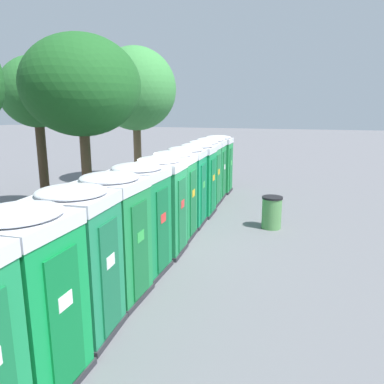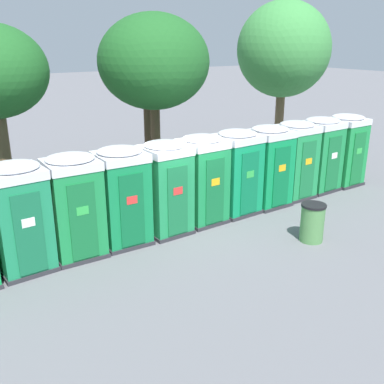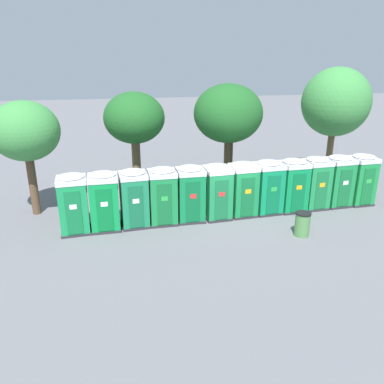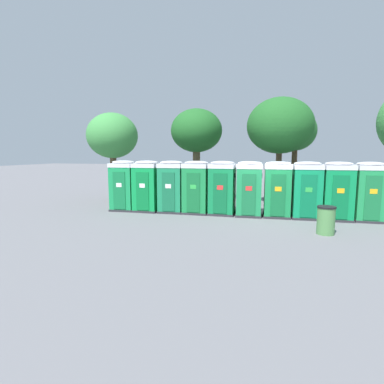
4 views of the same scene
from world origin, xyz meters
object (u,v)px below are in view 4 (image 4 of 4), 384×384
object	(u,v)px
portapotty_5	(249,188)
street_tree_3	(112,136)
portapotty_7	(306,190)
portapotty_6	(277,189)
portapotty_9	(369,191)
portapotty_8	(337,191)
street_tree_2	(280,126)
portapotty_2	(171,186)
portapotty_4	(222,188)
trash_can	(326,220)
street_tree_1	(295,132)
street_tree_4	(196,132)
portapotty_3	(196,187)
portapotty_1	(147,186)
portapotty_0	(124,185)

from	to	relation	value
portapotty_5	street_tree_3	xyz separation A→B (m)	(-8.23, 2.38, 2.61)
street_tree_3	portapotty_7	bearing A→B (deg)	-11.89
portapotty_6	portapotty_9	size ratio (longest dim) A/B	1.00
portapotty_8	street_tree_2	world-z (taller)	street_tree_2
portapotty_2	street_tree_3	xyz separation A→B (m)	(-4.47, 2.41, 2.61)
portapotty_9	street_tree_2	distance (m)	5.51
portapotty_4	street_tree_3	xyz separation A→B (m)	(-6.98, 2.36, 2.61)
portapotty_7	street_tree_3	world-z (taller)	street_tree_3
street_tree_3	portapotty_2	bearing A→B (deg)	-28.38
trash_can	portapotty_9	bearing A→B (deg)	52.80
portapotty_4	trash_can	xyz separation A→B (m)	(4.15, -2.61, -0.77)
portapotty_6	street_tree_1	size ratio (longest dim) A/B	0.47
portapotty_2	portapotty_5	distance (m)	3.77
portapotty_2	portapotty_5	size ratio (longest dim) A/B	1.00
street_tree_1	street_tree_4	world-z (taller)	street_tree_4
street_tree_4	portapotty_3	bearing A→B (deg)	-76.50
street_tree_2	portapotty_1	bearing A→B (deg)	-154.15
portapotty_9	trash_can	distance (m)	3.59
portapotty_0	portapotty_7	xyz separation A→B (m)	(8.78, 0.26, -0.00)
portapotty_1	street_tree_1	xyz separation A→B (m)	(7.36, 5.48, 2.90)
portapotty_9	trash_can	world-z (taller)	portapotty_9
street_tree_3	street_tree_4	size ratio (longest dim) A/B	0.96
portapotty_8	street_tree_1	xyz separation A→B (m)	(-1.42, 5.26, 2.90)
portapotty_8	portapotty_2	bearing A→B (deg)	-178.97
portapotty_1	portapotty_9	world-z (taller)	same
portapotty_7	portapotty_3	bearing A→B (deg)	-178.61
portapotty_7	street_tree_2	size ratio (longest dim) A/B	0.43
portapotty_7	portapotty_8	size ratio (longest dim) A/B	1.00
portapotty_3	street_tree_3	distance (m)	6.73
portapotty_5	portapotty_8	xyz separation A→B (m)	(3.76, 0.10, -0.00)
street_tree_3	trash_can	xyz separation A→B (m)	(11.13, -4.97, -3.38)
portapotty_7	street_tree_4	distance (m)	7.31
portapotty_0	portapotty_4	distance (m)	5.02
portapotty_7	street_tree_4	size ratio (longest dim) A/B	0.46
street_tree_2	street_tree_4	bearing A→B (deg)	174.40
portapotty_0	portapotty_6	bearing A→B (deg)	1.74
portapotty_3	portapotty_8	xyz separation A→B (m)	(6.28, 0.10, -0.00)
portapotty_7	street_tree_1	xyz separation A→B (m)	(-0.17, 5.25, 2.90)
portapotty_9	street_tree_1	xyz separation A→B (m)	(-2.68, 5.16, 2.90)
portapotty_1	portapotty_5	world-z (taller)	same
portapotty_6	street_tree_1	world-z (taller)	street_tree_1
portapotty_2	street_tree_1	size ratio (longest dim) A/B	0.47
portapotty_0	portapotty_4	world-z (taller)	same
portapotty_2	portapotty_6	world-z (taller)	same
portapotty_8	street_tree_2	size ratio (longest dim) A/B	0.43
portapotty_3	trash_can	distance (m)	6.04
street_tree_1	trash_can	world-z (taller)	street_tree_1
street_tree_1	street_tree_2	size ratio (longest dim) A/B	0.93
portapotty_8	street_tree_3	world-z (taller)	street_tree_3
portapotty_1	street_tree_2	distance (m)	7.72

